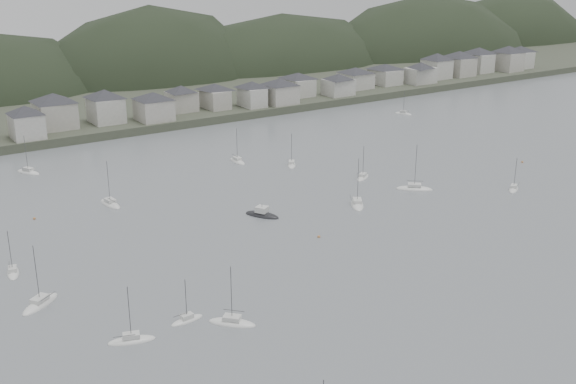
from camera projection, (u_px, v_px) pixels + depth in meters
ground at (551, 354)px, 110.06m from camera, size 900.00×900.00×0.00m
far_shore_land at (39, 81)px, 341.10m from camera, size 900.00×250.00×3.00m
forested_ridge at (68, 115)px, 327.70m from camera, size 851.55×103.94×102.57m
waterfront_town at (242, 91)px, 277.90m from camera, size 451.48×28.46×12.92m
sailboat_lead at (514, 189)px, 187.38m from camera, size 7.18×5.58×9.64m
moored_fleet at (223, 245)px, 151.14m from camera, size 238.19×163.91×13.55m
motor_launch_far at (262, 215)px, 168.41m from camera, size 7.28×9.57×4.16m
mooring_buoys at (321, 246)px, 150.73m from camera, size 172.51×104.68×0.70m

